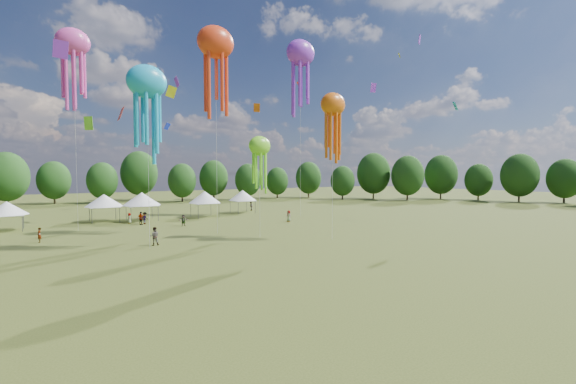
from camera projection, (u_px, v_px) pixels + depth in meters
ground at (532, 350)px, 15.36m from camera, size 300.00×300.00×0.00m
spectator_near at (154, 236)px, 37.68m from camera, size 1.05×0.90×1.87m
spectators_far at (188, 216)px, 56.11m from camera, size 35.09×18.97×1.89m
festival_tents at (154, 199)px, 58.71m from camera, size 39.66×8.97×4.41m
show_kites at (237, 75)px, 50.32m from camera, size 38.62×25.24×30.30m
treeline at (132, 178)px, 65.05m from camera, size 201.57×95.24×13.43m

